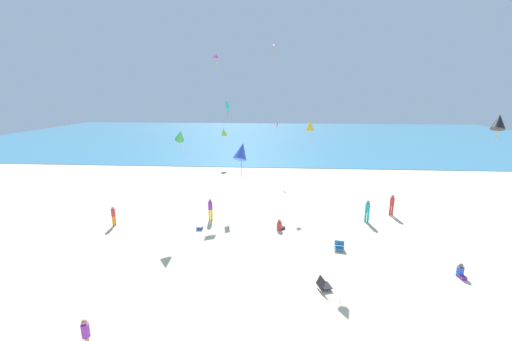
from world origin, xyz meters
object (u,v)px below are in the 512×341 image
(beach_chair_near_camera, at_px, (339,246))
(person_1, at_px, (367,210))
(beach_chair_far_right, at_px, (323,284))
(kite_pink, at_px, (275,45))
(cooler_box, at_px, (200,227))
(person_0, at_px, (392,204))
(kite_green, at_px, (180,135))
(kite_blue, at_px, (241,151))
(kite_teal, at_px, (228,107))
(kite_black, at_px, (499,122))
(person_6, at_px, (113,214))
(person_5, at_px, (210,208))
(kite_lime, at_px, (224,132))
(person_3, at_px, (86,334))
(person_2, at_px, (461,272))
(person_4, at_px, (280,226))
(kite_yellow, at_px, (310,125))
(kite_magenta, at_px, (216,57))
(kite_red, at_px, (277,125))

(beach_chair_near_camera, bearing_deg, person_1, 159.78)
(beach_chair_far_right, distance_m, kite_pink, 25.52)
(cooler_box, bearing_deg, person_0, 13.65)
(kite_green, distance_m, kite_blue, 8.80)
(person_0, relative_size, kite_teal, 1.08)
(kite_green, height_order, kite_black, kite_black)
(person_6, relative_size, kite_pink, 1.01)
(person_5, distance_m, kite_lime, 18.45)
(beach_chair_near_camera, bearing_deg, person_0, 151.58)
(beach_chair_far_right, distance_m, kite_teal, 17.76)
(beach_chair_near_camera, xyz_separation_m, kite_blue, (-5.40, -2.77, 6.06))
(kite_blue, distance_m, kite_teal, 13.87)
(person_3, xyz_separation_m, kite_green, (-0.25, 12.61, 5.30))
(kite_pink, bearing_deg, person_1, -62.68)
(person_2, xyz_separation_m, kite_blue, (-10.93, -0.37, 6.06))
(cooler_box, distance_m, person_1, 11.82)
(person_3, relative_size, person_5, 0.87)
(person_0, xyz_separation_m, person_4, (-8.41, -3.15, -0.65))
(kite_yellow, xyz_separation_m, kite_teal, (-6.36, 8.79, 0.73))
(person_6, distance_m, kite_black, 24.43)
(person_3, distance_m, person_5, 12.32)
(person_2, relative_size, person_3, 0.51)
(person_4, relative_size, kite_black, 0.45)
(kite_magenta, bearing_deg, kite_red, 25.07)
(person_3, height_order, kite_green, kite_green)
(person_1, distance_m, kite_black, 9.18)
(person_6, relative_size, kite_lime, 1.00)
(person_3, distance_m, kite_teal, 20.34)
(person_5, distance_m, kite_magenta, 15.43)
(kite_magenta, distance_m, kite_black, 22.84)
(beach_chair_far_right, bearing_deg, person_2, -5.03)
(person_1, relative_size, kite_lime, 1.17)
(kite_red, height_order, kite_blue, kite_blue)
(person_6, distance_m, kite_pink, 22.67)
(person_1, xyz_separation_m, kite_red, (-6.49, 12.68, 4.69))
(cooler_box, xyz_separation_m, person_1, (11.63, 1.91, 0.83))
(person_5, xyz_separation_m, kite_red, (4.72, 13.01, 4.72))
(kite_magenta, distance_m, kite_lime, 11.29)
(kite_green, relative_size, kite_teal, 1.16)
(beach_chair_near_camera, xyz_separation_m, person_3, (-10.28, -8.24, 0.54))
(person_1, distance_m, kite_yellow, 7.97)
(person_0, relative_size, kite_yellow, 1.15)
(beach_chair_near_camera, xyz_separation_m, cooler_box, (-8.89, 2.37, -0.14))
(person_3, bearing_deg, kite_black, 163.06)
(kite_pink, bearing_deg, kite_green, -115.97)
(beach_chair_far_right, distance_m, person_4, 6.77)
(beach_chair_near_camera, xyz_separation_m, person_4, (-3.47, 2.58, 0.01))
(kite_lime, bearing_deg, kite_magenta, -84.11)
(kite_green, xyz_separation_m, kite_pink, (6.41, 13.17, 7.74))
(person_4, xyz_separation_m, kite_lime, (-7.00, 19.41, 3.99))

